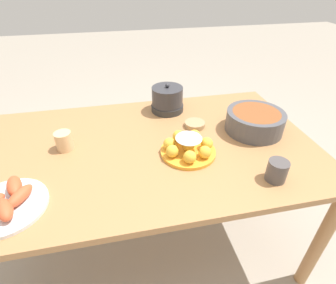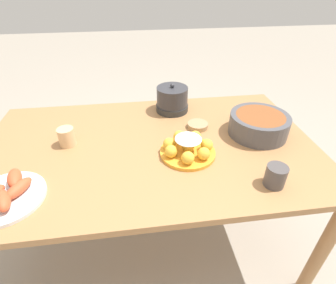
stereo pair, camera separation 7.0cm
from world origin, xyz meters
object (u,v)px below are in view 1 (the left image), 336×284
object	(u,v)px
sauce_bowl	(195,124)
cup_near	(277,171)
serving_bowl	(255,121)
cup_far	(64,141)
dining_table	(150,158)
seafood_platter	(8,202)
cake_plate	(188,147)
warming_pot	(167,99)

from	to	relation	value
sauce_bowl	cup_near	xyz separation A→B (m)	(0.20, -0.46, 0.03)
serving_bowl	cup_near	xyz separation A→B (m)	(-0.09, -0.36, -0.01)
sauce_bowl	cup_far	distance (m)	0.65
dining_table	sauce_bowl	xyz separation A→B (m)	(0.26, 0.12, 0.09)
seafood_platter	cup_near	world-z (taller)	cup_near
cup_far	serving_bowl	bearing A→B (deg)	-1.86
cake_plate	warming_pot	world-z (taller)	warming_pot
dining_table	seafood_platter	world-z (taller)	seafood_platter
dining_table	serving_bowl	distance (m)	0.56
dining_table	sauce_bowl	world-z (taller)	sauce_bowl
dining_table	cup_near	xyz separation A→B (m)	(0.46, -0.33, 0.12)
seafood_platter	serving_bowl	bearing A→B (deg)	15.18
dining_table	cup_far	world-z (taller)	cup_far
cup_far	cake_plate	bearing A→B (deg)	-15.36
sauce_bowl	seafood_platter	xyz separation A→B (m)	(-0.80, -0.39, 0.01)
dining_table	seafood_platter	size ratio (longest dim) A/B	5.70
dining_table	seafood_platter	xyz separation A→B (m)	(-0.54, -0.27, 0.10)
warming_pot	cake_plate	bearing A→B (deg)	-89.14
seafood_platter	cup_far	size ratio (longest dim) A/B	3.18
cake_plate	cup_far	size ratio (longest dim) A/B	2.86
serving_bowl	seafood_platter	distance (m)	1.12
dining_table	cup_far	size ratio (longest dim) A/B	18.12
cake_plate	sauce_bowl	bearing A→B (deg)	65.79
dining_table	sauce_bowl	distance (m)	0.30
serving_bowl	cup_near	world-z (taller)	serving_bowl
cake_plate	seafood_platter	distance (m)	0.72
cup_far	warming_pot	world-z (taller)	warming_pot
dining_table	cup_far	xyz separation A→B (m)	(-0.38, 0.05, 0.12)
serving_bowl	cup_far	world-z (taller)	serving_bowl
dining_table	cup_near	distance (m)	0.58
cup_near	warming_pot	size ratio (longest dim) A/B	0.47
warming_pot	dining_table	bearing A→B (deg)	-115.65
seafood_platter	sauce_bowl	bearing A→B (deg)	26.08
sauce_bowl	warming_pot	xyz separation A→B (m)	(-0.10, 0.21, 0.06)
cake_plate	serving_bowl	size ratio (longest dim) A/B	0.87
warming_pot	sauce_bowl	bearing A→B (deg)	-63.41
dining_table	cup_near	bearing A→B (deg)	-36.17
dining_table	cake_plate	xyz separation A→B (m)	(0.16, -0.10, 0.11)
serving_bowl	sauce_bowl	distance (m)	0.30
dining_table	serving_bowl	size ratio (longest dim) A/B	5.49
serving_bowl	warming_pot	bearing A→B (deg)	141.64
cup_near	serving_bowl	bearing A→B (deg)	76.36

